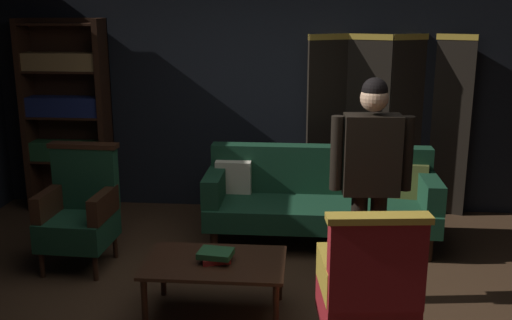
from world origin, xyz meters
TOP-DOWN VIEW (x-y plane):
  - ground_plane at (0.00, 0.00)m, footprint 10.00×10.00m
  - back_wall at (0.00, 2.45)m, footprint 7.20×0.10m
  - folding_screen at (1.25, 2.31)m, footprint 1.69×0.32m
  - bookshelf at (-2.15, 2.19)m, footprint 0.90×0.32m
  - velvet_couch at (0.55, 1.45)m, footprint 2.12×0.78m
  - coffee_table at (-0.22, -0.04)m, footprint 1.00×0.64m
  - armchair_gilt_accent at (0.81, -0.55)m, footprint 0.64×0.64m
  - armchair_wing_left at (-1.50, 0.74)m, footprint 0.61×0.60m
  - standing_figure at (0.88, 0.25)m, footprint 0.59×0.24m
  - book_red_leather at (-0.22, -0.05)m, footprint 0.23×0.20m
  - book_green_cloth at (-0.22, -0.05)m, footprint 0.26×0.22m

SIDE VIEW (x-z plane):
  - ground_plane at x=0.00m, z-range 0.00..0.00m
  - coffee_table at x=-0.22m, z-range 0.16..0.58m
  - book_red_leather at x=-0.22m, z-range 0.42..0.46m
  - velvet_couch at x=0.55m, z-range 0.01..0.89m
  - book_green_cloth at x=-0.22m, z-range 0.46..0.50m
  - armchair_gilt_accent at x=0.81m, z-range -0.03..1.01m
  - armchair_wing_left at x=-1.50m, z-range -0.03..1.01m
  - folding_screen at x=1.25m, z-range 0.04..1.94m
  - standing_figure at x=0.88m, z-range 0.17..1.88m
  - bookshelf at x=-2.15m, z-range 0.04..2.09m
  - back_wall at x=0.00m, z-range 0.00..2.80m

